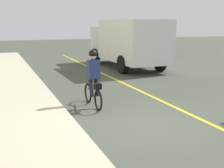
# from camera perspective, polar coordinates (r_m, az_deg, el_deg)

# --- Properties ---
(ground_plane) EXTENTS (80.00, 80.00, 0.00)m
(ground_plane) POSITION_cam_1_polar(r_m,az_deg,el_deg) (8.37, 6.45, -7.38)
(ground_plane) COLOR #42463C
(lane_line_centre) EXTENTS (36.00, 0.12, 0.01)m
(lane_line_centre) POSITION_cam_1_polar(r_m,az_deg,el_deg) (9.18, 15.42, -5.99)
(lane_line_centre) COLOR yellow
(lane_line_centre) RESTS_ON ground
(sidewalk) EXTENTS (40.00, 3.20, 0.15)m
(sidewalk) POSITION_cam_1_polar(r_m,az_deg,el_deg) (7.50, -17.68, -9.51)
(sidewalk) COLOR #B7B094
(sidewalk) RESTS_ON ground
(cyclist_lead) EXTENTS (1.71, 0.36, 1.83)m
(cyclist_lead) POSITION_cam_1_polar(r_m,az_deg,el_deg) (9.79, -3.41, 0.95)
(cyclist_lead) COLOR black
(cyclist_lead) RESTS_ON ground
(box_truck_background) EXTENTS (6.76, 2.65, 2.78)m
(box_truck_background) POSITION_cam_1_polar(r_m,az_deg,el_deg) (18.29, 2.88, 7.82)
(box_truck_background) COLOR silver
(box_truck_background) RESTS_ON ground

